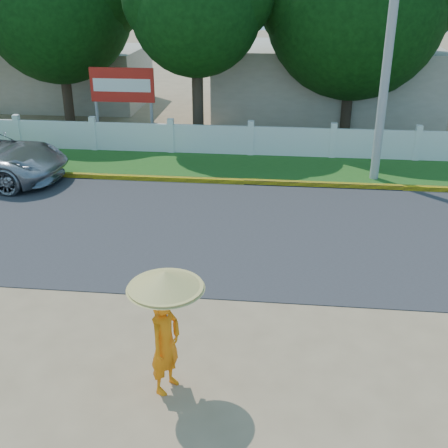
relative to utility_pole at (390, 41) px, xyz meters
name	(u,v)px	position (x,y,z in m)	size (l,w,h in m)	color
ground	(213,327)	(-4.24, -9.02, -4.40)	(120.00, 120.00, 0.00)	#9E8460
road	(234,230)	(-4.24, -4.52, -4.39)	(60.00, 7.00, 0.02)	#38383A
grass_verge	(248,167)	(-4.24, 0.73, -4.38)	(60.00, 3.50, 0.03)	#2D601E
curb	(244,182)	(-4.24, -0.97, -4.32)	(40.00, 0.18, 0.16)	yellow
fence	(251,141)	(-4.24, 2.18, -3.85)	(40.00, 0.10, 1.10)	silver
building_near	(325,81)	(-1.24, 8.98, -2.80)	(10.00, 6.00, 3.20)	#B7AD99
building_far	(65,77)	(-14.24, 9.98, -3.00)	(8.00, 5.00, 2.80)	#B7AD99
utility_pole	(390,41)	(0.00, 0.00, 0.00)	(0.28, 0.28, 8.79)	#999996
monk_with_parasol	(165,315)	(-4.75, -10.80, -2.97)	(1.21, 1.21, 2.19)	orange
billboard	(122,89)	(-9.30, 3.28, -2.25)	(2.50, 0.13, 2.95)	gray
tree_row	(276,5)	(-3.55, 5.43, 0.70)	(34.59, 8.01, 9.11)	#473828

